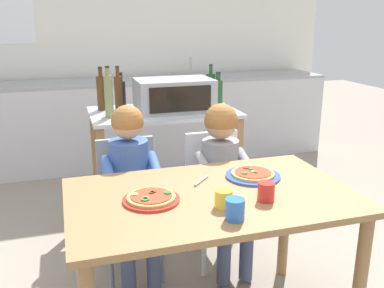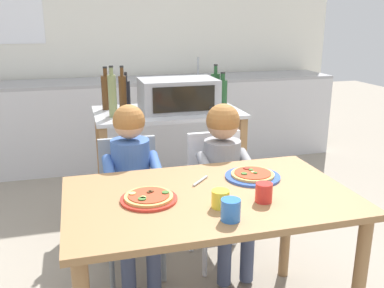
{
  "view_description": "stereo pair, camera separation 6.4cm",
  "coord_description": "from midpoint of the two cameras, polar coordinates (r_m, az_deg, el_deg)",
  "views": [
    {
      "loc": [
        -0.62,
        -1.69,
        1.51
      ],
      "look_at": [
        0.0,
        0.3,
        0.89
      ],
      "focal_mm": 39.88,
      "sensor_mm": 36.0,
      "label": 1
    },
    {
      "loc": [
        -0.55,
        -1.7,
        1.51
      ],
      "look_at": [
        0.0,
        0.3,
        0.89
      ],
      "focal_mm": 39.88,
      "sensor_mm": 36.0,
      "label": 2
    }
  ],
  "objects": [
    {
      "name": "pizza_plate_blue_rimmed",
      "position": [
        2.16,
        8.95,
        -4.18
      ],
      "size": [
        0.27,
        0.27,
        0.03
      ],
      "color": "#3356B7",
      "rests_on": "dining_table"
    },
    {
      "name": "bottle_tall_green_wine",
      "position": [
        3.2,
        -8.19,
        6.68
      ],
      "size": [
        0.06,
        0.06,
        0.26
      ],
      "color": "black",
      "rests_on": "kitchen_island_cart"
    },
    {
      "name": "serving_spoon",
      "position": [
        2.08,
        2.01,
        -4.95
      ],
      "size": [
        0.11,
        0.11,
        0.01
      ],
      "primitive_type": "cylinder",
      "rotation": [
        0.0,
        1.57,
        0.8
      ],
      "color": "#B7BABF",
      "rests_on": "dining_table"
    },
    {
      "name": "kitchen_island_cart",
      "position": [
        3.16,
        -2.65,
        -0.54
      ],
      "size": [
        1.04,
        0.62,
        0.87
      ],
      "color": "#B7BABF",
      "rests_on": "ground"
    },
    {
      "name": "toaster_oven",
      "position": [
        3.06,
        -1.25,
        6.58
      ],
      "size": [
        0.54,
        0.35,
        0.23
      ],
      "color": "#999BA0",
      "rests_on": "kitchen_island_cart"
    },
    {
      "name": "drinking_cup_red",
      "position": [
        1.89,
        10.56,
        -6.4
      ],
      "size": [
        0.07,
        0.07,
        0.08
      ],
      "primitive_type": "cylinder",
      "color": "red",
      "rests_on": "dining_table"
    },
    {
      "name": "ground_plane",
      "position": [
        3.35,
        -3.77,
        -10.27
      ],
      "size": [
        12.33,
        12.33,
        0.0
      ],
      "primitive_type": "plane",
      "color": "gray"
    },
    {
      "name": "dining_chair_left",
      "position": [
        2.6,
        -7.46,
        -6.94
      ],
      "size": [
        0.36,
        0.36,
        0.81
      ],
      "color": "gray",
      "rests_on": "ground"
    },
    {
      "name": "kitchen_counter",
      "position": [
        4.59,
        -7.7,
        3.04
      ],
      "size": [
        4.43,
        0.6,
        1.09
      ],
      "color": "silver",
      "rests_on": "ground"
    },
    {
      "name": "bottle_dark_olive_oil",
      "position": [
        3.16,
        -10.83,
        6.9
      ],
      "size": [
        0.07,
        0.07,
        0.31
      ],
      "color": "#4C2D14",
      "rests_on": "kitchen_island_cart"
    },
    {
      "name": "bottle_slim_sauce",
      "position": [
        3.06,
        -8.65,
        6.81
      ],
      "size": [
        0.05,
        0.05,
        0.32
      ],
      "color": "#4C2D14",
      "rests_on": "kitchen_island_cart"
    },
    {
      "name": "bottle_clear_vinegar",
      "position": [
        3.25,
        4.68,
        6.98
      ],
      "size": [
        0.07,
        0.07,
        0.25
      ],
      "color": "#1E4723",
      "rests_on": "kitchen_island_cart"
    },
    {
      "name": "bottle_squat_spirits",
      "position": [
        3.32,
        3.71,
        7.5
      ],
      "size": [
        0.07,
        0.07,
        0.3
      ],
      "color": "#1E4723",
      "rests_on": "kitchen_island_cart"
    },
    {
      "name": "child_in_grey_shirt",
      "position": [
        2.53,
        5.2,
        -3.0
      ],
      "size": [
        0.32,
        0.42,
        1.01
      ],
      "color": "#424C6B",
      "rests_on": "ground"
    },
    {
      "name": "bottle_brown_beer",
      "position": [
        2.9,
        -9.97,
        6.48
      ],
      "size": [
        0.06,
        0.06,
        0.34
      ],
      "color": "olive",
      "rests_on": "kitchen_island_cart"
    },
    {
      "name": "drinking_cup_blue",
      "position": [
        1.7,
        6.29,
        -8.76
      ],
      "size": [
        0.08,
        0.08,
        0.09
      ],
      "primitive_type": "cylinder",
      "color": "blue",
      "rests_on": "dining_table"
    },
    {
      "name": "dining_chair_right",
      "position": [
        2.7,
        4.21,
        -5.87
      ],
      "size": [
        0.36,
        0.36,
        0.81
      ],
      "color": "silver",
      "rests_on": "ground"
    },
    {
      "name": "drinking_cup_yellow",
      "position": [
        1.81,
        4.74,
        -7.35
      ],
      "size": [
        0.08,
        0.08,
        0.08
      ],
      "primitive_type": "cylinder",
      "color": "yellow",
      "rests_on": "dining_table"
    },
    {
      "name": "pizza_plate_red_rimmed",
      "position": [
        1.89,
        -4.85,
        -7.14
      ],
      "size": [
        0.25,
        0.25,
        0.03
      ],
      "color": "red",
      "rests_on": "dining_table"
    },
    {
      "name": "dining_table",
      "position": [
        2.0,
        3.26,
        -9.5
      ],
      "size": [
        1.3,
        0.79,
        0.74
      ],
      "color": "olive",
      "rests_on": "ground"
    },
    {
      "name": "back_wall_tiled",
      "position": [
        4.88,
        -8.88,
        14.54
      ],
      "size": [
        4.92,
        0.14,
        2.7
      ],
      "color": "white",
      "rests_on": "ground"
    },
    {
      "name": "child_in_blue_striped_shirt",
      "position": [
        2.42,
        -7.2,
        -4.19
      ],
      "size": [
        0.32,
        0.42,
        1.03
      ],
      "color": "#424C6B",
      "rests_on": "ground"
    }
  ]
}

